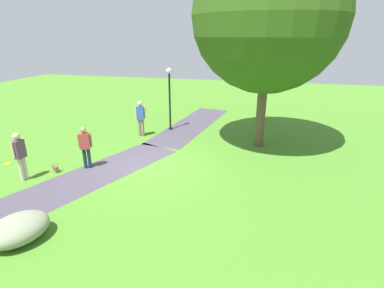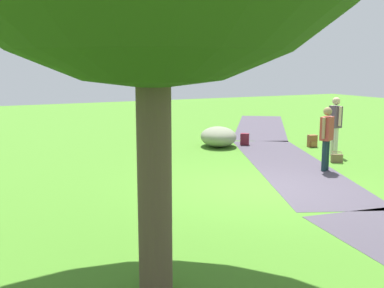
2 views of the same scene
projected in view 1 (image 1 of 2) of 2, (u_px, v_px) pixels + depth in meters
name	position (u px, v px, depth m)	size (l,w,h in m)	color
ground_plane	(156.00, 166.00, 11.79)	(48.00, 48.00, 0.00)	#478025
footpath_segment_near	(192.00, 124.00, 17.30)	(8.20, 3.11, 0.01)	#463F4C
footpath_segment_mid	(85.00, 179.00, 10.78)	(8.16, 4.86, 0.01)	#463F4C
large_shade_tree	(269.00, 16.00, 12.10)	(6.24, 6.24, 8.70)	brown
lamp_post	(170.00, 92.00, 15.70)	(0.28, 0.28, 3.28)	black
lawn_boulder	(18.00, 229.00, 7.46)	(1.85, 1.67, 0.66)	gray
woman_with_handbag	(20.00, 153.00, 10.37)	(0.52, 0.29, 1.75)	beige
man_near_boulder	(85.00, 145.00, 11.35)	(0.38, 0.47, 1.65)	#182D34
passerby_on_path	(141.00, 116.00, 14.96)	(0.31, 0.51, 1.80)	#7F6658
handbag_on_grass	(56.00, 168.00, 11.28)	(0.37, 0.37, 0.31)	brown
frisbee_on_grass	(7.00, 164.00, 12.01)	(0.24, 0.24, 0.02)	#D8C30D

